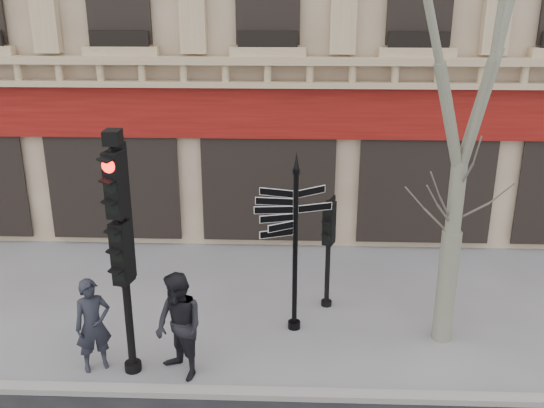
{
  "coord_description": "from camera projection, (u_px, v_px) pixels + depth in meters",
  "views": [
    {
      "loc": [
        0.66,
        -9.85,
        6.44
      ],
      "look_at": [
        0.26,
        0.6,
        2.72
      ],
      "focal_mm": 40.0,
      "sensor_mm": 36.0,
      "label": 1
    }
  ],
  "objects": [
    {
      "name": "traffic_signal_main",
      "position": [
        121.0,
        227.0,
        9.92
      ],
      "size": [
        0.55,
        0.44,
        4.38
      ],
      "rotation": [
        0.0,
        0.0,
        -0.22
      ],
      "color": "black",
      "rests_on": "ground"
    },
    {
      "name": "ground",
      "position": [
        257.0,
        350.0,
        11.45
      ],
      "size": [
        80.0,
        80.0,
        0.0
      ],
      "primitive_type": "plane",
      "color": "slate",
      "rests_on": "ground"
    },
    {
      "name": "fingerpost",
      "position": [
        296.0,
        214.0,
        11.37
      ],
      "size": [
        1.77,
        1.77,
        3.65
      ],
      "rotation": [
        0.0,
        0.0,
        0.17
      ],
      "color": "black",
      "rests_on": "ground"
    },
    {
      "name": "plane_tree",
      "position": [
        476.0,
        12.0,
        9.79
      ],
      "size": [
        3.27,
        3.27,
        8.68
      ],
      "color": "gray",
      "rests_on": "ground"
    },
    {
      "name": "pedestrian_a",
      "position": [
        93.0,
        325.0,
        10.62
      ],
      "size": [
        0.76,
        0.68,
        1.75
      ],
      "primitive_type": "imported",
      "rotation": [
        0.0,
        0.0,
        0.53
      ],
      "color": "#20222B",
      "rests_on": "ground"
    },
    {
      "name": "pedestrian_b",
      "position": [
        179.0,
        327.0,
        10.39
      ],
      "size": [
        1.19,
        1.19,
        1.95
      ],
      "primitive_type": "imported",
      "rotation": [
        0.0,
        0.0,
        -0.79
      ],
      "color": "black",
      "rests_on": "ground"
    },
    {
      "name": "kerb",
      "position": [
        252.0,
        394.0,
        10.11
      ],
      "size": [
        80.0,
        0.25,
        0.12
      ],
      "primitive_type": "cube",
      "color": "gray",
      "rests_on": "ground"
    },
    {
      "name": "traffic_signal_secondary",
      "position": [
        329.0,
        234.0,
        12.51
      ],
      "size": [
        0.47,
        0.41,
        2.37
      ],
      "rotation": [
        0.0,
        0.0,
        -0.36
      ],
      "color": "black",
      "rests_on": "ground"
    }
  ]
}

